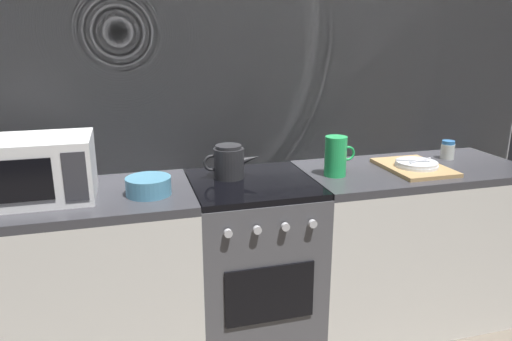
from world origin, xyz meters
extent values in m
plane|color=#6B6054|center=(0.00, 0.00, 0.00)|extent=(8.00, 8.00, 0.00)
cube|color=gray|center=(0.00, 0.33, 1.20)|extent=(3.60, 0.05, 2.40)
cube|color=#BCBCC1|center=(0.00, 0.30, 1.20)|extent=(3.58, 0.01, 2.39)
cube|color=silver|center=(-0.90, 0.00, 0.43)|extent=(1.20, 0.60, 0.86)
cube|color=#38383D|center=(-0.90, 0.00, 0.88)|extent=(1.20, 0.60, 0.04)
cube|color=#4C4C51|center=(0.00, 0.00, 0.43)|extent=(0.60, 0.60, 0.87)
cube|color=black|center=(0.00, 0.00, 0.89)|extent=(0.59, 0.59, 0.03)
cube|color=black|center=(0.00, -0.30, 0.45)|extent=(0.42, 0.01, 0.28)
cylinder|color=#B7B7BC|center=(-0.19, -0.32, 0.78)|extent=(0.04, 0.02, 0.04)
cylinder|color=#B7B7BC|center=(-0.06, -0.32, 0.78)|extent=(0.04, 0.02, 0.04)
cylinder|color=#B7B7BC|center=(0.06, -0.32, 0.78)|extent=(0.04, 0.02, 0.04)
cylinder|color=#B7B7BC|center=(0.19, -0.32, 0.78)|extent=(0.04, 0.02, 0.04)
cube|color=silver|center=(0.90, 0.00, 0.43)|extent=(1.20, 0.60, 0.86)
cube|color=#38383D|center=(0.90, 0.00, 0.88)|extent=(1.20, 0.60, 0.04)
cube|color=white|center=(-0.95, 0.00, 1.04)|extent=(0.46, 0.34, 0.27)
cube|color=black|center=(-1.01, -0.17, 1.04)|extent=(0.28, 0.01, 0.17)
cube|color=#333338|center=(-0.79, -0.17, 1.04)|extent=(0.09, 0.01, 0.21)
cylinder|color=#262628|center=(-0.10, 0.08, 0.98)|extent=(0.15, 0.15, 0.15)
cylinder|color=#262628|center=(-0.10, 0.08, 1.06)|extent=(0.13, 0.13, 0.02)
cone|color=#262628|center=(0.01, 0.08, 0.99)|extent=(0.10, 0.04, 0.05)
torus|color=#262628|center=(-0.18, 0.08, 0.98)|extent=(0.08, 0.01, 0.08)
cylinder|color=teal|center=(-0.50, -0.07, 0.94)|extent=(0.20, 0.20, 0.08)
cylinder|color=green|center=(0.42, -0.03, 1.00)|extent=(0.11, 0.11, 0.20)
torus|color=green|center=(0.49, -0.03, 1.01)|extent=(0.08, 0.01, 0.08)
cube|color=tan|center=(0.87, -0.04, 0.91)|extent=(0.30, 0.40, 0.02)
cylinder|color=silver|center=(0.87, -0.06, 0.93)|extent=(0.22, 0.22, 0.01)
cylinder|color=silver|center=(0.87, -0.06, 0.94)|extent=(0.21, 0.21, 0.01)
cylinder|color=silver|center=(0.89, -0.06, 0.95)|extent=(0.16, 0.07, 0.01)
cube|color=silver|center=(0.85, -0.05, 0.95)|extent=(0.16, 0.09, 0.00)
cylinder|color=silver|center=(1.18, 0.10, 0.94)|extent=(0.08, 0.08, 0.08)
cylinder|color=#2D6BAD|center=(1.18, 0.10, 0.99)|extent=(0.07, 0.07, 0.02)
camera|label=1|loc=(-0.58, -2.13, 1.60)|focal=33.30mm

